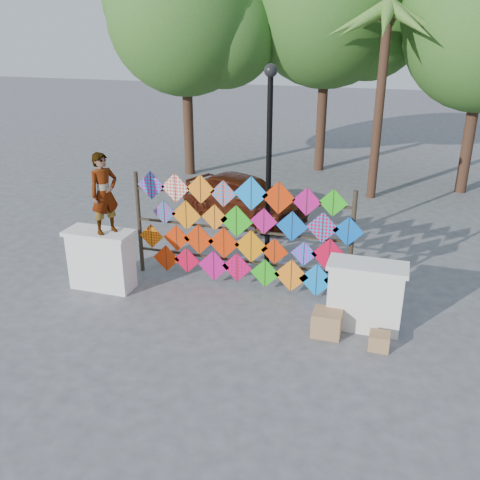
# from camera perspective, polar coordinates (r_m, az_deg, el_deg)

# --- Properties ---
(ground) EXTENTS (80.00, 80.00, 0.00)m
(ground) POSITION_cam_1_polar(r_m,az_deg,el_deg) (10.88, -1.36, -6.51)
(ground) COLOR gray
(ground) RESTS_ON ground
(parapet_left) EXTENTS (1.40, 0.65, 1.28)m
(parapet_left) POSITION_cam_1_polar(r_m,az_deg,el_deg) (11.51, -14.57, -1.99)
(parapet_left) COLOR white
(parapet_left) RESTS_ON ground
(parapet_right) EXTENTS (1.40, 0.65, 1.28)m
(parapet_right) POSITION_cam_1_polar(r_m,az_deg,el_deg) (9.95, 13.20, -5.80)
(parapet_right) COLOR white
(parapet_right) RESTS_ON ground
(kite_rack) EXTENTS (4.92, 0.24, 2.43)m
(kite_rack) POSITION_cam_1_polar(r_m,az_deg,el_deg) (10.96, 0.43, 0.65)
(kite_rack) COLOR #2D2519
(kite_rack) RESTS_ON ground
(tree_west) EXTENTS (5.85, 5.20, 8.01)m
(tree_west) POSITION_cam_1_polar(r_m,az_deg,el_deg) (19.56, -5.61, 22.50)
(tree_west) COLOR #4C2D20
(tree_west) RESTS_ON ground
(tree_mid) EXTENTS (6.30, 5.60, 8.61)m
(tree_mid) POSITION_cam_1_polar(r_m,az_deg,el_deg) (20.30, 9.68, 23.40)
(tree_mid) COLOR #4C2D20
(tree_mid) RESTS_ON ground
(palm_tree) EXTENTS (3.62, 3.62, 5.83)m
(palm_tree) POSITION_cam_1_polar(r_m,az_deg,el_deg) (17.06, 15.34, 20.51)
(palm_tree) COLOR #4C2D20
(palm_tree) RESTS_ON ground
(vendor_woman) EXTENTS (0.64, 0.71, 1.64)m
(vendor_woman) POSITION_cam_1_polar(r_m,az_deg,el_deg) (10.90, -14.29, 4.83)
(vendor_woman) COLOR #99999E
(vendor_woman) RESTS_ON parapet_left
(sedan) EXTENTS (4.10, 2.93, 1.30)m
(sedan) POSITION_cam_1_polar(r_m,az_deg,el_deg) (15.22, 0.44, 4.66)
(sedan) COLOR #4E1B0D
(sedan) RESTS_ON ground
(lamppost) EXTENTS (0.28, 0.28, 4.46)m
(lamppost) POSITION_cam_1_polar(r_m,az_deg,el_deg) (11.66, 3.12, 9.60)
(lamppost) COLOR black
(lamppost) RESTS_ON ground
(cardboard_box_near) EXTENTS (0.52, 0.46, 0.46)m
(cardboard_box_near) POSITION_cam_1_polar(r_m,az_deg,el_deg) (9.81, 9.25, -8.72)
(cardboard_box_near) COLOR #B07855
(cardboard_box_near) RESTS_ON ground
(cardboard_box_far) EXTENTS (0.35, 0.32, 0.29)m
(cardboard_box_far) POSITION_cam_1_polar(r_m,az_deg,el_deg) (9.63, 14.63, -10.40)
(cardboard_box_far) COLOR #B07855
(cardboard_box_far) RESTS_ON ground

